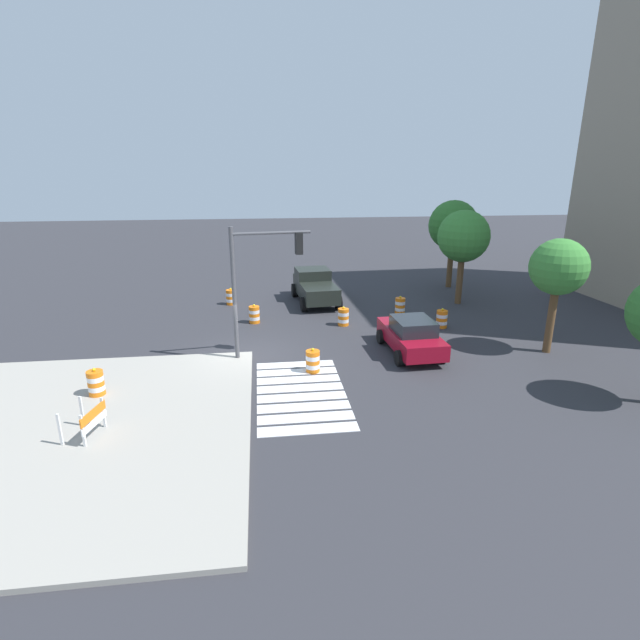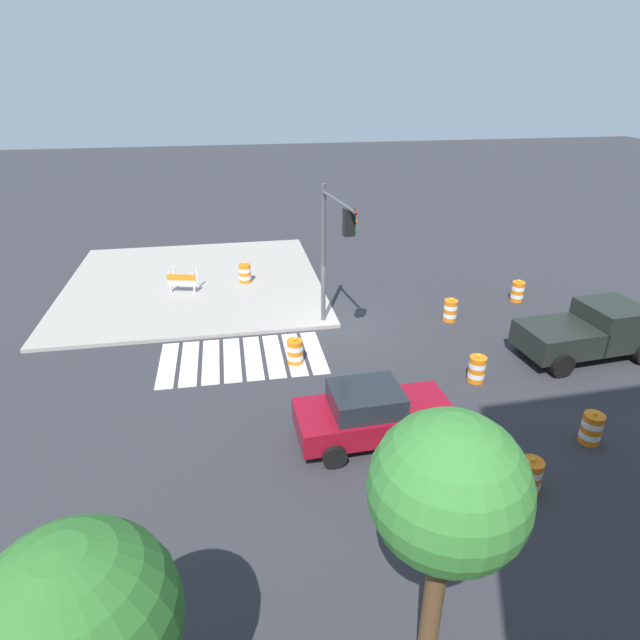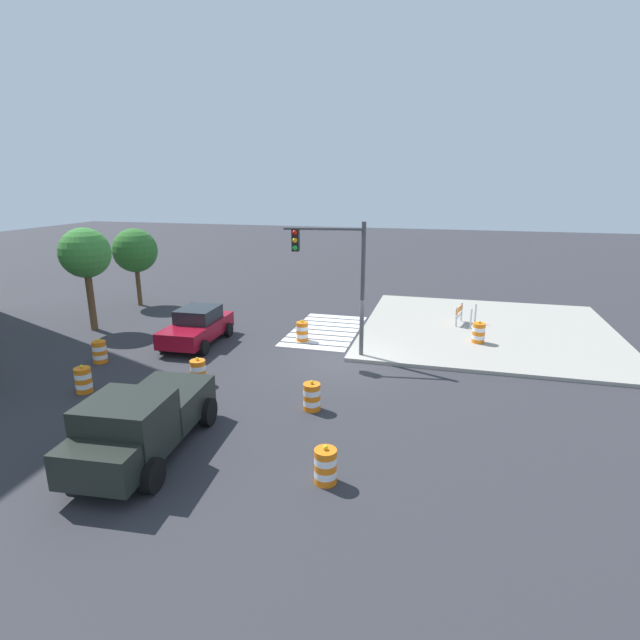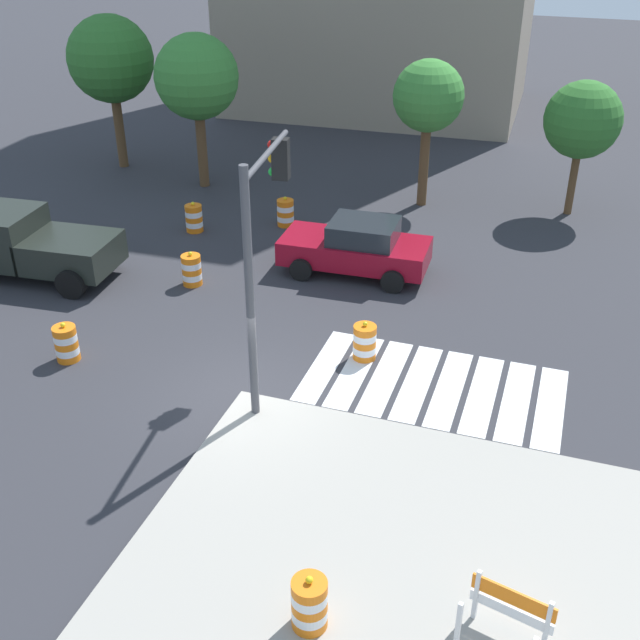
{
  "view_description": "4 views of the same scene",
  "coord_description": "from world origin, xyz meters",
  "px_view_note": "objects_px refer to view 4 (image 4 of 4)",
  "views": [
    {
      "loc": [
        19.88,
        0.5,
        7.84
      ],
      "look_at": [
        -0.21,
        3.03,
        1.42
      ],
      "focal_mm": 26.98,
      "sensor_mm": 36.0,
      "label": 1
    },
    {
      "loc": [
        4.14,
        18.37,
        9.33
      ],
      "look_at": [
        1.12,
        1.55,
        1.18
      ],
      "focal_mm": 29.24,
      "sensor_mm": 36.0,
      "label": 2
    },
    {
      "loc": [
        -18.71,
        -3.89,
        7.18
      ],
      "look_at": [
        1.78,
        1.49,
        1.18
      ],
      "focal_mm": 27.69,
      "sensor_mm": 36.0,
      "label": 3
    },
    {
      "loc": [
        6.28,
        -13.03,
        10.14
      ],
      "look_at": [
        0.97,
        2.63,
        0.75
      ],
      "focal_mm": 43.6,
      "sensor_mm": 36.0,
      "label": 4
    }
  ],
  "objects_px": {
    "street_tree_corner_lot": "(111,60)",
    "construction_barricade": "(508,614)",
    "traffic_barrel_far_curb": "(66,343)",
    "traffic_barrel_near_corner": "(192,270)",
    "street_tree_streetside_far": "(428,97)",
    "pickup_truck": "(23,244)",
    "traffic_light_pole": "(263,230)",
    "sports_car": "(357,247)",
    "traffic_barrel_lane_center": "(365,342)",
    "traffic_barrel_median_far": "(194,218)",
    "street_tree_streetside_near": "(197,78)",
    "street_tree_streetside_mid": "(583,120)",
    "traffic_barrel_median_near": "(285,213)",
    "traffic_barrel_on_sidewalk": "(309,604)"
  },
  "relations": [
    {
      "from": "pickup_truck",
      "to": "traffic_barrel_near_corner",
      "type": "height_order",
      "value": "pickup_truck"
    },
    {
      "from": "traffic_barrel_median_near",
      "to": "traffic_barrel_far_curb",
      "type": "distance_m",
      "value": 9.75
    },
    {
      "from": "sports_car",
      "to": "street_tree_corner_lot",
      "type": "bearing_deg",
      "value": 151.42
    },
    {
      "from": "traffic_barrel_far_curb",
      "to": "street_tree_streetside_mid",
      "type": "bearing_deg",
      "value": 51.53
    },
    {
      "from": "traffic_barrel_far_curb",
      "to": "traffic_barrel_near_corner",
      "type": "bearing_deg",
      "value": 77.6
    },
    {
      "from": "traffic_barrel_median_near",
      "to": "street_tree_streetside_mid",
      "type": "xyz_separation_m",
      "value": [
        8.93,
        4.18,
        2.8
      ]
    },
    {
      "from": "traffic_barrel_median_near",
      "to": "traffic_barrel_near_corner",
      "type": "bearing_deg",
      "value": -101.07
    },
    {
      "from": "street_tree_streetside_near",
      "to": "street_tree_corner_lot",
      "type": "xyz_separation_m",
      "value": [
        -4.14,
        1.04,
        0.17
      ]
    },
    {
      "from": "traffic_barrel_near_corner",
      "to": "traffic_barrel_on_sidewalk",
      "type": "relative_size",
      "value": 1.0
    },
    {
      "from": "street_tree_streetside_mid",
      "to": "street_tree_corner_lot",
      "type": "xyz_separation_m",
      "value": [
        -17.39,
        -0.47,
        0.92
      ]
    },
    {
      "from": "traffic_barrel_median_near",
      "to": "traffic_barrel_on_sidewalk",
      "type": "bearing_deg",
      "value": -67.74
    },
    {
      "from": "pickup_truck",
      "to": "traffic_barrel_median_near",
      "type": "xyz_separation_m",
      "value": [
        5.87,
        5.91,
        -0.52
      ]
    },
    {
      "from": "sports_car",
      "to": "traffic_barrel_on_sidewalk",
      "type": "xyz_separation_m",
      "value": [
        2.9,
        -12.38,
        -0.21
      ]
    },
    {
      "from": "street_tree_corner_lot",
      "to": "traffic_barrel_median_far",
      "type": "bearing_deg",
      "value": -41.58
    },
    {
      "from": "pickup_truck",
      "to": "traffic_barrel_median_far",
      "type": "relative_size",
      "value": 5.19
    },
    {
      "from": "traffic_barrel_median_far",
      "to": "traffic_barrel_far_curb",
      "type": "relative_size",
      "value": 1.0
    },
    {
      "from": "traffic_barrel_on_sidewalk",
      "to": "street_tree_streetside_far",
      "type": "xyz_separation_m",
      "value": [
        -2.25,
        18.45,
        3.19
      ]
    },
    {
      "from": "traffic_barrel_median_near",
      "to": "traffic_barrel_far_curb",
      "type": "bearing_deg",
      "value": -101.71
    },
    {
      "from": "traffic_barrel_lane_center",
      "to": "street_tree_corner_lot",
      "type": "distance_m",
      "value": 17.57
    },
    {
      "from": "traffic_barrel_lane_center",
      "to": "construction_barricade",
      "type": "relative_size",
      "value": 0.74
    },
    {
      "from": "traffic_barrel_on_sidewalk",
      "to": "sports_car",
      "type": "bearing_deg",
      "value": 103.18
    },
    {
      "from": "construction_barricade",
      "to": "traffic_light_pole",
      "type": "distance_m",
      "value": 8.57
    },
    {
      "from": "traffic_light_pole",
      "to": "street_tree_corner_lot",
      "type": "height_order",
      "value": "street_tree_corner_lot"
    },
    {
      "from": "pickup_truck",
      "to": "traffic_barrel_lane_center",
      "type": "height_order",
      "value": "pickup_truck"
    },
    {
      "from": "traffic_barrel_lane_center",
      "to": "traffic_light_pole",
      "type": "bearing_deg",
      "value": -132.07
    },
    {
      "from": "traffic_barrel_far_curb",
      "to": "construction_barricade",
      "type": "relative_size",
      "value": 0.74
    },
    {
      "from": "traffic_barrel_on_sidewalk",
      "to": "street_tree_streetside_far",
      "type": "bearing_deg",
      "value": 96.97
    },
    {
      "from": "sports_car",
      "to": "street_tree_streetside_mid",
      "type": "distance_m",
      "value": 9.22
    },
    {
      "from": "traffic_light_pole",
      "to": "construction_barricade",
      "type": "bearing_deg",
      "value": -41.45
    },
    {
      "from": "traffic_barrel_median_near",
      "to": "street_tree_corner_lot",
      "type": "relative_size",
      "value": 0.17
    },
    {
      "from": "traffic_barrel_median_near",
      "to": "traffic_light_pole",
      "type": "relative_size",
      "value": 0.19
    },
    {
      "from": "construction_barricade",
      "to": "traffic_barrel_median_far",
      "type": "bearing_deg",
      "value": 132.12
    },
    {
      "from": "traffic_barrel_far_curb",
      "to": "street_tree_streetside_mid",
      "type": "xyz_separation_m",
      "value": [
        10.91,
        13.73,
        2.8
      ]
    },
    {
      "from": "traffic_barrel_near_corner",
      "to": "traffic_light_pole",
      "type": "xyz_separation_m",
      "value": [
        4.04,
        -4.16,
        3.46
      ]
    },
    {
      "from": "street_tree_streetside_far",
      "to": "traffic_barrel_far_curb",
      "type": "bearing_deg",
      "value": -114.45
    },
    {
      "from": "traffic_barrel_median_far",
      "to": "traffic_barrel_lane_center",
      "type": "relative_size",
      "value": 1.0
    },
    {
      "from": "sports_car",
      "to": "traffic_light_pole",
      "type": "height_order",
      "value": "traffic_light_pole"
    },
    {
      "from": "traffic_barrel_lane_center",
      "to": "street_tree_streetside_near",
      "type": "xyz_separation_m",
      "value": [
        -9.12,
        9.87,
        3.56
      ]
    },
    {
      "from": "pickup_truck",
      "to": "traffic_light_pole",
      "type": "height_order",
      "value": "traffic_light_pole"
    },
    {
      "from": "sports_car",
      "to": "traffic_barrel_median_far",
      "type": "relative_size",
      "value": 4.28
    },
    {
      "from": "traffic_barrel_median_far",
      "to": "sports_car",
      "type": "bearing_deg",
      "value": -11.89
    },
    {
      "from": "traffic_barrel_median_near",
      "to": "street_tree_corner_lot",
      "type": "bearing_deg",
      "value": 156.32
    },
    {
      "from": "pickup_truck",
      "to": "traffic_barrel_lane_center",
      "type": "relative_size",
      "value": 5.19
    },
    {
      "from": "traffic_barrel_median_far",
      "to": "traffic_barrel_on_sidewalk",
      "type": "bearing_deg",
      "value": -57.04
    },
    {
      "from": "street_tree_corner_lot",
      "to": "construction_barricade",
      "type": "bearing_deg",
      "value": -45.95
    },
    {
      "from": "sports_car",
      "to": "pickup_truck",
      "type": "relative_size",
      "value": 0.83
    },
    {
      "from": "traffic_barrel_median_far",
      "to": "street_tree_streetside_near",
      "type": "xyz_separation_m",
      "value": [
        -1.65,
        4.1,
        3.56
      ]
    },
    {
      "from": "traffic_barrel_lane_center",
      "to": "street_tree_streetside_far",
      "type": "distance_m",
      "value": 11.14
    },
    {
      "from": "street_tree_streetside_mid",
      "to": "street_tree_streetside_far",
      "type": "distance_m",
      "value": 5.11
    },
    {
      "from": "traffic_barrel_median_near",
      "to": "street_tree_streetside_near",
      "type": "distance_m",
      "value": 6.21
    }
  ]
}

